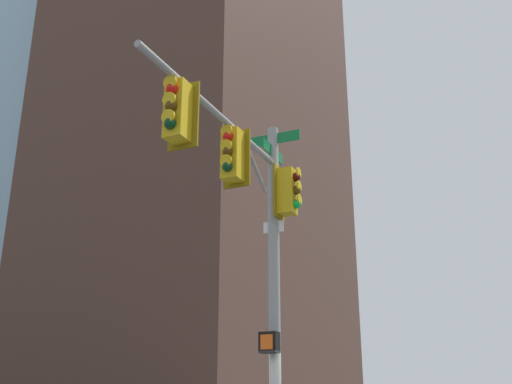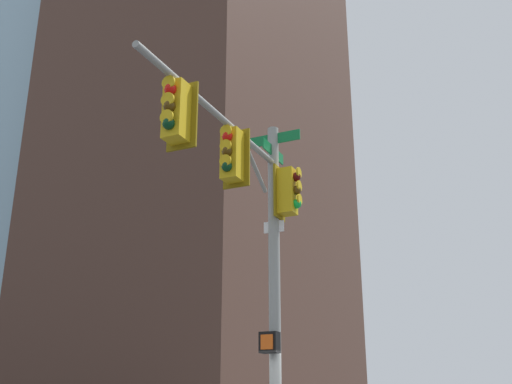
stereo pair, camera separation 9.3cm
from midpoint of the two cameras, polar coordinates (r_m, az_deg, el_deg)
The scene contains 4 objects.
signal_pole_assembly at distance 11.92m, azimuth -0.49°, elevation -2.18°, with size 5.68×1.27×7.31m.
building_brick_nearside at distance 53.77m, azimuth -3.58°, elevation 12.10°, with size 26.38×15.08×58.95m, color #4C3328.
building_brick_midblock at distance 66.02m, azimuth -0.61°, elevation 1.33°, with size 23.67×14.13×49.54m, color brown.
building_glass_tower at distance 67.43m, azimuth -16.17°, elevation 9.28°, with size 28.84×25.26×65.77m, color #8CB2C6.
Camera 1 is at (11.35, 4.54, 1.45)m, focal length 43.37 mm.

